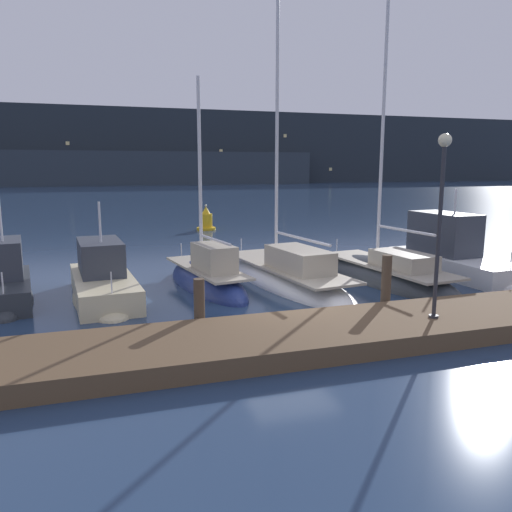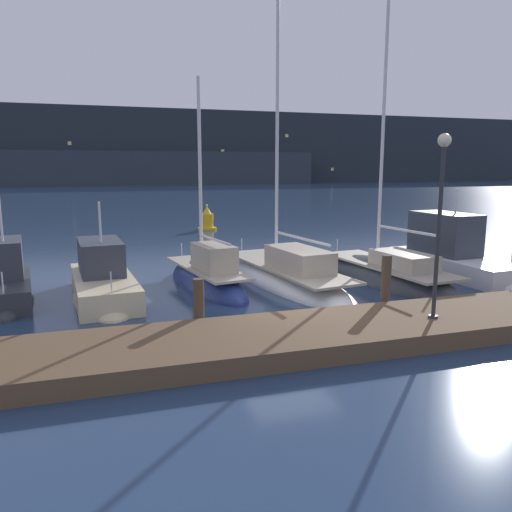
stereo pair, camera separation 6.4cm
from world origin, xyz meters
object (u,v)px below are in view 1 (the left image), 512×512
Objects in this scene: sailboat_berth_3 at (207,283)px; channel_buoy at (206,221)px; sailboat_berth_5 at (387,279)px; sailboat_berth_4 at (286,279)px; dock_lamppost at (441,199)px; motorboat_berth_6 at (451,262)px; motorboat_berth_1 at (7,292)px; motorboat_berth_2 at (103,288)px.

channel_buoy is (3.36, 16.03, 0.46)m from sailboat_berth_3.
sailboat_berth_4 is at bearing 166.97° from sailboat_berth_5.
sailboat_berth_5 reaches higher than dock_lamppost.
sailboat_berth_3 is 1.25× the size of motorboat_berth_6.
motorboat_berth_6 reaches higher than motorboat_berth_1.
motorboat_berth_2 is 17.76m from channel_buoy.
sailboat_berth_4 reaches higher than motorboat_berth_6.
motorboat_berth_6 is at bearing 48.40° from dock_lamppost.
motorboat_berth_2 is at bearing 141.40° from dock_lamppost.
motorboat_berth_6 is 17.85m from channel_buoy.
motorboat_berth_1 is at bearing 171.20° from motorboat_berth_2.
sailboat_berth_4 is (6.31, 0.06, -0.17)m from motorboat_berth_2.
sailboat_berth_3 reaches higher than motorboat_berth_2.
sailboat_berth_4 reaches higher than sailboat_berth_5.
motorboat_berth_2 is 3.42× the size of channel_buoy.
sailboat_berth_4 is at bearing -2.42° from motorboat_berth_1.
motorboat_berth_2 is at bearing -8.80° from motorboat_berth_1.
sailboat_berth_3 is 16.38m from channel_buoy.
dock_lamppost is (-2.13, -5.48, 3.31)m from sailboat_berth_5.
sailboat_berth_4 reaches higher than motorboat_berth_1.
dock_lamppost is at bearing -38.60° from motorboat_berth_2.
sailboat_berth_5 is 1.72× the size of motorboat_berth_6.
channel_buoy is (-3.12, 17.17, 0.50)m from sailboat_berth_5.
dock_lamppost is (-5.27, -5.93, 2.96)m from motorboat_berth_6.
channel_buoy is (6.85, 16.38, 0.27)m from motorboat_berth_2.
motorboat_berth_1 is at bearing 174.51° from sailboat_berth_5.
motorboat_berth_6 reaches higher than motorboat_berth_2.
motorboat_berth_2 is 0.91× the size of motorboat_berth_6.
channel_buoy is (9.74, 15.93, 0.29)m from motorboat_berth_1.
dock_lamppost reaches higher than motorboat_berth_6.
channel_buoy is at bearing 67.31° from motorboat_berth_2.
sailboat_berth_3 is at bearing 5.80° from motorboat_berth_2.
sailboat_berth_3 is 0.72× the size of sailboat_berth_5.
motorboat_berth_6 is at bearing -69.45° from channel_buoy.
sailboat_berth_3 is at bearing -0.84° from motorboat_berth_1.
motorboat_berth_6 is at bearing -2.79° from motorboat_berth_1.
dock_lamppost is (1.00, -22.64, 2.81)m from channel_buoy.
motorboat_berth_2 is at bearing -112.69° from channel_buoy.
sailboat_berth_4 is 6.82m from motorboat_berth_6.
motorboat_berth_2 is 0.53× the size of sailboat_berth_5.
sailboat_berth_3 is 8.57m from dock_lamppost.
motorboat_berth_6 is 8.47m from dock_lamppost.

